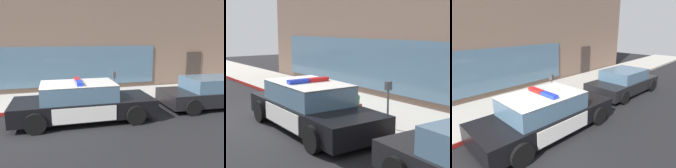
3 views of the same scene
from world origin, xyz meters
The scene contains 6 objects.
ground centered at (0.00, 0.00, 0.00)m, with size 48.00×48.00×0.00m, color black.
sidewalk centered at (0.00, 3.42, 0.07)m, with size 48.00×3.11×0.15m, color #B2ADA3.
curb_red_paint centered at (0.00, 1.85, 0.08)m, with size 28.80×0.04×0.14m, color maroon.
police_cruiser centered at (2.18, 0.64, 0.68)m, with size 5.03×2.21×1.49m.
fire_hydrant centered at (2.32, 2.24, 0.50)m, with size 0.34×0.39×0.73m.
parking_meter centered at (3.81, 2.15, 1.08)m, with size 0.12×0.18×1.34m.
Camera 2 is at (10.31, -4.34, 2.95)m, focal length 53.45 mm.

